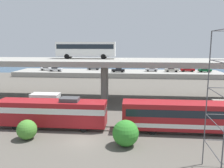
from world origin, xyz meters
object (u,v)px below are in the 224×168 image
parked_car_1 (56,69)px  parked_car_4 (118,70)px  parked_car_6 (187,69)px  train_coach_lead (210,116)px  parked_car_5 (205,70)px  transit_bus_on_overpass (86,49)px  train_locomotive (47,112)px  parked_car_3 (94,68)px  parked_car_0 (47,68)px  parked_car_7 (152,69)px  parked_car_2 (172,70)px  service_truck_west (51,102)px

parked_car_1 → parked_car_4: 21.65m
parked_car_6 → parked_car_4: bearing=-171.2°
train_coach_lead → parked_car_5: size_ratio=5.33×
train_coach_lead → transit_bus_on_overpass: (-19.41, 18.14, 7.98)m
train_locomotive → parked_car_3: (-2.79, 53.95, 0.24)m
parked_car_4 → parked_car_6: same height
train_coach_lead → parked_car_0: 64.75m
train_locomotive → parked_car_7: 54.22m
parked_car_1 → parked_car_2: bearing=3.0°
parked_car_0 → parked_car_5: 54.32m
train_locomotive → parked_car_4: size_ratio=3.58×
train_coach_lead → parked_car_1: 60.49m
parked_car_0 → parked_car_1: (4.05, -2.25, 0.00)m
train_locomotive → service_truck_west: size_ratio=2.29×
train_coach_lead → parked_car_5: 52.35m
service_truck_west → parked_car_0: size_ratio=1.63×
train_locomotive → parked_car_6: train_locomotive is taller
transit_bus_on_overpass → parked_car_1: bearing=-60.7°
parked_car_6 → parked_car_7: (-12.03, -0.30, -0.00)m
parked_car_3 → transit_bus_on_overpass: bearing=97.3°
parked_car_0 → parked_car_5: bearing=-0.2°
transit_bus_on_overpass → train_coach_lead: bearing=136.9°
train_coach_lead → parked_car_4: size_ratio=5.04×
parked_car_1 → parked_car_5: bearing=2.4°
service_truck_west → parked_car_7: parked_car_7 is taller
service_truck_west → parked_car_4: 41.66m
parked_car_3 → parked_car_4: bearing=147.1°
train_locomotive → parked_car_2: train_locomotive is taller
train_locomotive → parked_car_3: size_ratio=3.57×
train_coach_lead → parked_car_5: (13.94, 50.46, 0.26)m
parked_car_2 → parked_car_3: same height
service_truck_west → transit_bus_on_overpass: bearing=70.7°
parked_car_6 → service_truck_west: bearing=-125.6°
parked_car_4 → parked_car_6: (23.24, 3.62, 0.00)m
parked_car_2 → parked_car_1: bearing=-177.0°
parked_car_2 → parked_car_5: (10.83, 0.04, -0.00)m
parked_car_3 → parked_car_7: bearing=172.5°
train_locomotive → parked_car_5: train_locomotive is taller
parked_car_3 → parked_car_4: (9.30, -6.02, -0.00)m
parked_car_0 → parked_car_7: 36.91m
transit_bus_on_overpass → parked_car_5: bearing=-135.9°
train_coach_lead → parked_car_3: train_coach_lead is taller
train_locomotive → parked_car_3: train_locomotive is taller
train_coach_lead → parked_car_6: size_ratio=4.79×
parked_car_1 → parked_car_5: size_ratio=1.08×
transit_bus_on_overpass → parked_car_2: 40.11m
transit_bus_on_overpass → service_truck_west: 14.42m
service_truck_west → parked_car_4: size_ratio=1.56×
parked_car_1 → service_truck_west: bearing=-72.4°
parked_car_7 → parked_car_4: bearing=16.5°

